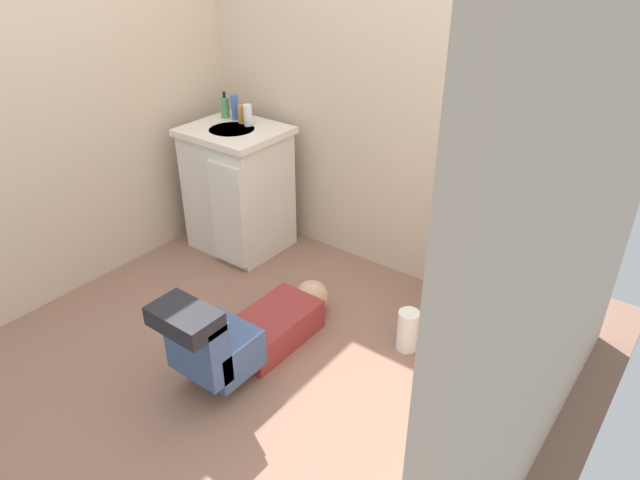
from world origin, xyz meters
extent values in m
cube|color=#896352|center=(0.00, 0.00, -0.02)|extent=(3.06, 3.01, 0.04)
cube|color=beige|center=(0.00, 1.04, 1.20)|extent=(2.72, 0.08, 2.40)
cube|color=beige|center=(-1.32, 0.00, 1.20)|extent=(0.08, 2.01, 2.40)
cube|color=beige|center=(1.32, 0.00, 1.20)|extent=(0.08, 2.01, 2.40)
cube|color=silver|center=(0.88, 0.67, 0.19)|extent=(0.22, 0.30, 0.38)
cylinder|color=silver|center=(0.88, 0.61, 0.38)|extent=(0.35, 0.35, 0.08)
cube|color=silver|center=(0.88, 0.80, 0.55)|extent=(0.34, 0.17, 0.34)
cube|color=silver|center=(0.88, 0.80, 0.73)|extent=(0.36, 0.19, 0.03)
cube|color=silver|center=(-0.85, 0.66, 0.39)|extent=(0.56, 0.48, 0.78)
cube|color=silver|center=(-0.85, 0.66, 0.80)|extent=(0.60, 0.52, 0.04)
cylinder|color=silver|center=(-0.85, 0.64, 0.79)|extent=(0.28, 0.28, 0.05)
cube|color=silver|center=(-0.70, 0.41, 0.37)|extent=(0.26, 0.03, 0.66)
cylinder|color=silver|center=(-0.85, 0.80, 0.87)|extent=(0.02, 0.02, 0.10)
cube|color=maroon|center=(-0.01, 0.02, 0.09)|extent=(0.29, 0.52, 0.17)
sphere|color=tan|center=(-0.01, 0.35, 0.10)|extent=(0.19, 0.19, 0.19)
cube|color=#3E5683|center=(-0.01, -0.34, 0.18)|extent=(0.31, 0.28, 0.20)
cube|color=#3E5683|center=(-0.01, -0.48, 0.30)|extent=(0.31, 0.12, 0.32)
cube|color=black|center=(-0.01, -0.53, 0.47)|extent=(0.31, 0.19, 0.09)
cylinder|color=maroon|center=(-0.20, 0.18, 0.06)|extent=(0.08, 0.30, 0.08)
cube|color=silver|center=(0.84, 0.80, 0.80)|extent=(0.22, 0.11, 0.10)
cylinder|color=#4A8F52|center=(-1.04, 0.78, 0.89)|extent=(0.06, 0.06, 0.13)
cylinder|color=black|center=(-1.04, 0.78, 0.97)|extent=(0.02, 0.02, 0.04)
cylinder|color=#4066BC|center=(-0.96, 0.79, 0.90)|extent=(0.05, 0.05, 0.16)
cylinder|color=#C28534|center=(-0.88, 0.77, 0.88)|extent=(0.05, 0.05, 0.11)
cylinder|color=white|center=(-0.81, 0.75, 0.89)|extent=(0.05, 0.05, 0.13)
cylinder|color=white|center=(0.58, 0.39, 0.11)|extent=(0.11, 0.11, 0.23)
camera|label=1|loc=(1.62, -1.75, 1.97)|focal=32.39mm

